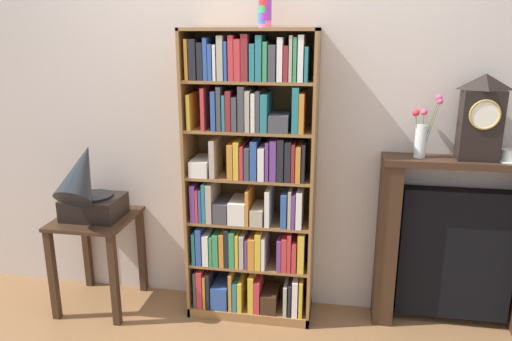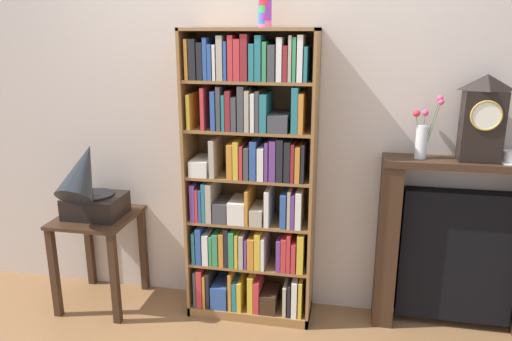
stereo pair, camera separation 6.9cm
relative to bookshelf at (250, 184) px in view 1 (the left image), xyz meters
The scene contains 10 objects.
ground_plane 0.88m from the bookshelf, 89.13° to the right, with size 7.64×6.40×0.02m, color brown.
wall_back 0.50m from the bookshelf, 59.11° to the left, with size 4.64×0.08×2.60m, color beige.
bookshelf is the anchor object (origin of this frame).
cup_stack 1.05m from the bookshelf, 27.03° to the left, with size 0.08×0.08×0.27m.
side_table_left 1.08m from the bookshelf, behind, with size 0.47×0.49×0.62m.
gramophone 1.01m from the bookshelf, behind, with size 0.35×0.46×0.54m.
fireplace_mantel 1.30m from the bookshelf, ahead, with size 0.94×0.21×1.07m.
mantel_clock 1.36m from the bookshelf, ahead, with size 0.22×0.14×0.48m.
flower_vase 1.04m from the bookshelf, ahead, with size 0.16×0.12×0.36m.
teacup_with_saucer 1.48m from the bookshelf, ahead, with size 0.15×0.15×0.07m.
Camera 1 is at (0.52, -2.70, 1.77)m, focal length 34.57 mm.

